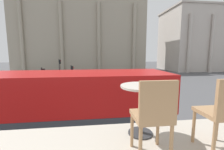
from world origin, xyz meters
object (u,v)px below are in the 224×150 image
traffic_light_near (43,81)px  traffic_light_far (60,68)px  cafe_chair_0 (153,114)px  plaza_building_right (203,41)px  double_decker_bus (34,117)px  cafe_chair_1 (223,111)px  pedestrian_red (119,84)px  traffic_light_mid (72,74)px  cafe_dining_table (141,99)px  plaza_building_left (82,34)px  pedestrian_grey (170,82)px

traffic_light_near → traffic_light_far: size_ratio=0.89×
cafe_chair_0 → plaza_building_right: plaza_building_right is taller
double_decker_bus → cafe_chair_1: size_ratio=12.23×
pedestrian_red → cafe_chair_1: bearing=139.5°
cafe_chair_0 → plaza_building_right: size_ratio=0.04×
plaza_building_right → traffic_light_mid: size_ratio=7.28×
double_decker_bus → traffic_light_mid: 14.10m
double_decker_bus → traffic_light_far: size_ratio=2.72×
cafe_dining_table → double_decker_bus: bearing=126.6°
traffic_light_far → cafe_dining_table: bearing=-75.3°
double_decker_bus → cafe_chair_1: cafe_chair_1 is taller
cafe_chair_0 → plaza_building_right: 55.81m
plaza_building_left → pedestrian_grey: plaza_building_left is taller
double_decker_bus → pedestrian_grey: double_decker_bus is taller
cafe_chair_1 → cafe_dining_table: bearing=142.5°
traffic_light_far → pedestrian_grey: 17.93m
cafe_dining_table → pedestrian_grey: (10.15, 17.69, -3.15)m
cafe_chair_1 → traffic_light_far: 25.98m
cafe_chair_0 → plaza_building_left: (-3.89, 44.71, 6.81)m
cafe_dining_table → traffic_light_far: bearing=104.7°
plaza_building_left → traffic_light_mid: 27.33m
plaza_building_left → traffic_light_far: size_ratio=8.90×
plaza_building_right → traffic_light_near: 50.76m
double_decker_bus → cafe_chair_0: (3.09, -4.73, 1.88)m
traffic_light_mid → traffic_light_far: 6.74m
double_decker_bus → traffic_light_far: 20.45m
double_decker_bus → pedestrian_red: size_ratio=6.42×
traffic_light_near → traffic_light_far: (-1.07, 12.03, 0.26)m
cafe_chair_0 → traffic_light_far: bearing=103.4°
cafe_chair_0 → pedestrian_red: cafe_chair_0 is taller
cafe_chair_1 → pedestrian_grey: bearing=59.0°
cafe_chair_1 → traffic_light_mid: bearing=99.1°
double_decker_bus → plaza_building_left: plaza_building_left is taller
cafe_chair_0 → traffic_light_near: bearing=111.4°
cafe_chair_0 → plaza_building_left: size_ratio=0.02×
traffic_light_mid → cafe_dining_table: bearing=-79.0°
cafe_dining_table → traffic_light_near: bearing=113.4°
plaza_building_right → pedestrian_grey: (-24.38, -25.30, -8.32)m
cafe_chair_1 → pedestrian_red: (1.92, 17.93, -3.17)m
traffic_light_far → pedestrian_red: (9.13, -6.98, -1.66)m
plaza_building_right → traffic_light_mid: (-38.08, -24.70, -7.09)m
traffic_light_mid → pedestrian_red: traffic_light_mid is taller
cafe_dining_table → plaza_building_right: plaza_building_right is taller
double_decker_bus → traffic_light_near: 8.45m
cafe_chair_1 → plaza_building_left: size_ratio=0.02×
plaza_building_left → traffic_light_far: plaza_building_left is taller
double_decker_bus → pedestrian_grey: bearing=41.0°
plaza_building_right → cafe_dining_table: bearing=-128.8°
cafe_chair_1 → traffic_light_far: size_ratio=0.22×
traffic_light_mid → pedestrian_red: 6.46m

